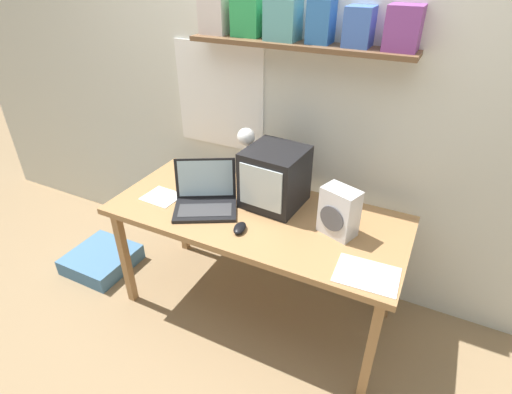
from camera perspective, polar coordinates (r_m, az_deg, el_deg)
name	(u,v)px	position (r m, az deg, el deg)	size (l,w,h in m)	color
ground_plane	(256,306)	(2.64, 0.00, -15.28)	(12.00, 12.00, 0.00)	#8F7452
back_wall	(295,81)	(2.35, 5.61, 16.19)	(5.60, 0.24, 2.60)	silver
corner_desk	(256,222)	(2.21, 0.00, -3.55)	(1.61, 0.72, 0.71)	#9F7347
crt_monitor	(275,177)	(2.18, 2.69, 2.83)	(0.33, 0.34, 0.33)	black
laptop	(205,196)	(2.22, -7.23, 0.17)	(0.43, 0.40, 0.25)	black
desk_lamp	(246,145)	(2.27, -1.38, 7.47)	(0.12, 0.16, 0.39)	white
juice_glass	(337,199)	(2.23, 11.54, -0.29)	(0.08, 0.08, 0.13)	white
space_heater	(339,212)	(2.00, 11.78, -2.10)	(0.21, 0.17, 0.25)	silver
computer_mouse	(240,228)	(2.03, -2.36, -4.44)	(0.08, 0.11, 0.03)	black
loose_paper_near_laptop	(367,275)	(1.85, 15.55, -10.65)	(0.28, 0.22, 0.00)	silver
open_notebook	(162,197)	(2.37, -13.30, 0.03)	(0.21, 0.19, 0.00)	white
floor_cushion	(102,259)	(3.08, -21.17, -8.32)	(0.42, 0.42, 0.12)	teal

